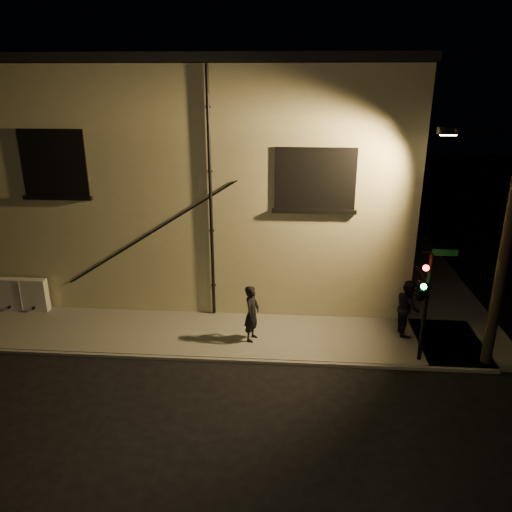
# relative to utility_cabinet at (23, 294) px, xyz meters

# --- Properties ---
(ground) EXTENTS (90.00, 90.00, 0.00)m
(ground) POSITION_rel_utility_cabinet_xyz_m (8.70, -2.70, -0.72)
(ground) COLOR black
(sidewalk) EXTENTS (21.00, 16.00, 0.12)m
(sidewalk) POSITION_rel_utility_cabinet_xyz_m (9.92, 1.69, -0.66)
(sidewalk) COLOR #5D5C54
(sidewalk) RESTS_ON ground
(building) EXTENTS (16.20, 12.23, 8.80)m
(building) POSITION_rel_utility_cabinet_xyz_m (5.70, 6.29, 3.68)
(building) COLOR tan
(building) RESTS_ON ground
(utility_cabinet) EXTENTS (1.83, 0.31, 1.21)m
(utility_cabinet) POSITION_rel_utility_cabinet_xyz_m (0.00, 0.00, 0.00)
(utility_cabinet) COLOR beige
(utility_cabinet) RESTS_ON sidewalk
(pedestrian_a) EXTENTS (0.62, 0.78, 1.85)m
(pedestrian_a) POSITION_rel_utility_cabinet_xyz_m (8.40, -1.54, 0.32)
(pedestrian_a) COLOR black
(pedestrian_a) RESTS_ON sidewalk
(pedestrian_b) EXTENTS (0.72, 0.92, 1.85)m
(pedestrian_b) POSITION_rel_utility_cabinet_xyz_m (13.40, -0.74, 0.32)
(pedestrian_b) COLOR black
(pedestrian_b) RESTS_ON sidewalk
(traffic_signal) EXTENTS (1.17, 2.02, 3.47)m
(traffic_signal) POSITION_rel_utility_cabinet_xyz_m (13.28, -2.47, 1.74)
(traffic_signal) COLOR black
(traffic_signal) RESTS_ON sidewalk
(streetlamp_pole) EXTENTS (2.03, 1.39, 7.28)m
(streetlamp_pole) POSITION_rel_utility_cabinet_xyz_m (15.33, -2.27, 3.13)
(streetlamp_pole) COLOR black
(streetlamp_pole) RESTS_ON ground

